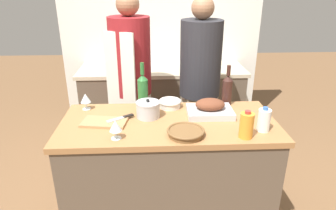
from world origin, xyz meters
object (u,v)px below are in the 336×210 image
cutting_board (104,122)px  stand_mixer (117,57)px  wine_bottle_green (227,89)px  wine_bottle_dark (143,90)px  person_cook_aproned (131,80)px  roasting_pan (210,109)px  milk_jug (264,120)px  mixing_bowl (170,103)px  knife_chef (121,118)px  person_cook_guest (200,82)px  wine_glass_right (86,98)px  condiment_bottle_tall (192,64)px  stock_pot (148,109)px  juice_jug (246,125)px  condiment_bottle_short (208,61)px  wicker_basket (186,132)px  wine_glass_left (115,126)px

cutting_board → stand_mixer: stand_mixer is taller
stand_mixer → wine_bottle_green: bearing=-51.0°
wine_bottle_dark → person_cook_aproned: person_cook_aproned is taller
roasting_pan → wine_bottle_green: wine_bottle_green is taller
milk_jug → mixing_bowl: bearing=144.5°
knife_chef → person_cook_guest: bearing=47.3°
wine_bottle_green → wine_glass_right: size_ratio=2.53×
wine_bottle_dark → knife_chef: wine_bottle_dark is taller
wine_glass_right → condiment_bottle_tall: wine_glass_right is taller
stock_pot → juice_jug: 0.70m
wine_bottle_green → condiment_bottle_short: 1.20m
stock_pot → person_cook_aproned: size_ratio=0.10×
stand_mixer → condiment_bottle_short: size_ratio=1.79×
juice_jug → milk_jug: (0.14, 0.08, -0.01)m
roasting_pan → wicker_basket: (-0.21, -0.31, -0.02)m
wine_glass_left → knife_chef: (0.01, 0.26, -0.07)m
roasting_pan → wine_bottle_green: bearing=49.2°
wine_glass_left → condiment_bottle_short: condiment_bottle_short is taller
roasting_pan → juice_jug: size_ratio=1.85×
stock_pot → knife_chef: 0.20m
wine_glass_left → condiment_bottle_tall: size_ratio=0.89×
cutting_board → person_cook_guest: (0.77, 0.76, 0.03)m
person_cook_guest → roasting_pan: bearing=-106.3°
condiment_bottle_short → knife_chef: bearing=-120.7°
milk_jug → wine_glass_left: bearing=-176.2°
wine_glass_right → condiment_bottle_short: 1.69m
roasting_pan → stock_pot: (-0.45, -0.02, 0.01)m
knife_chef → person_cook_guest: size_ratio=0.11×
wicker_basket → condiment_bottle_tall: condiment_bottle_tall is taller
cutting_board → wine_bottle_green: size_ratio=1.01×
wine_glass_right → person_cook_guest: person_cook_guest is taller
knife_chef → stand_mixer: (-0.19, 1.49, 0.08)m
roasting_pan → person_cook_aproned: person_cook_aproned is taller
wine_glass_right → person_cook_guest: 1.07m
stock_pot → wine_glass_right: (-0.47, 0.16, 0.03)m
cutting_board → knife_chef: knife_chef is taller
wine_bottle_green → condiment_bottle_tall: wine_bottle_green is taller
wine_bottle_green → person_cook_guest: person_cook_guest is taller
condiment_bottle_tall → person_cook_guest: bearing=-91.0°
wine_glass_right → stand_mixer: size_ratio=0.43×
wine_bottle_green → knife_chef: bearing=-162.0°
juice_jug → wine_glass_left: juice_jug is taller
wine_bottle_green → milk_jug: bearing=-73.5°
juice_jug → knife_chef: size_ratio=0.97×
wine_glass_right → milk_jug: bearing=-18.7°
stock_pot → wine_bottle_green: wine_bottle_green is taller
milk_jug → person_cook_guest: bearing=107.2°
juice_jug → wine_glass_right: bearing=155.4°
condiment_bottle_tall → wine_bottle_green: bearing=-83.0°
cutting_board → wine_glass_right: size_ratio=2.57×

